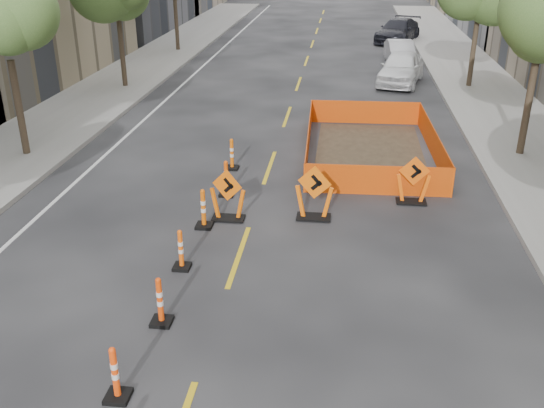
# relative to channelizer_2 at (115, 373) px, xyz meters

# --- Properties ---
(ground_plane) EXTENTS (140.00, 140.00, 0.00)m
(ground_plane) POSITION_rel_channelizer_2_xyz_m (1.18, 1.02, -0.52)
(ground_plane) COLOR black
(sidewalk_left) EXTENTS (4.00, 90.00, 0.15)m
(sidewalk_left) POSITION_rel_channelizer_2_xyz_m (-7.82, 13.02, -0.44)
(sidewalk_left) COLOR gray
(sidewalk_left) RESTS_ON ground
(sidewalk_right) EXTENTS (4.00, 90.00, 0.15)m
(sidewalk_right) POSITION_rel_channelizer_2_xyz_m (10.18, 13.02, -0.44)
(sidewalk_right) COLOR gray
(sidewalk_right) RESTS_ON ground
(tree_l_b) EXTENTS (2.80, 2.80, 5.95)m
(tree_l_b) POSITION_rel_channelizer_2_xyz_m (-7.22, 11.02, 4.01)
(tree_l_b) COLOR #382B1E
(tree_l_b) RESTS_ON ground
(tree_r_b) EXTENTS (2.80, 2.80, 5.95)m
(tree_r_b) POSITION_rel_channelizer_2_xyz_m (9.58, 13.02, 4.01)
(tree_r_b) COLOR #382B1E
(tree_r_b) RESTS_ON ground
(channelizer_2) EXTENTS (0.41, 0.41, 1.03)m
(channelizer_2) POSITION_rel_channelizer_2_xyz_m (0.00, 0.00, 0.00)
(channelizer_2) COLOR #FF430A
(channelizer_2) RESTS_ON ground
(channelizer_3) EXTENTS (0.41, 0.41, 1.04)m
(channelizer_3) POSITION_rel_channelizer_2_xyz_m (0.12, 2.14, 0.00)
(channelizer_3) COLOR #E33F09
(channelizer_3) RESTS_ON ground
(channelizer_4) EXTENTS (0.39, 0.39, 0.99)m
(channelizer_4) POSITION_rel_channelizer_2_xyz_m (-0.02, 4.28, -0.02)
(channelizer_4) COLOR #F2550A
(channelizer_4) RESTS_ON ground
(channelizer_5) EXTENTS (0.42, 0.42, 1.08)m
(channelizer_5) POSITION_rel_channelizer_2_xyz_m (0.02, 6.43, 0.02)
(channelizer_5) COLOR #D85709
(channelizer_5) RESTS_ON ground
(channelizer_6) EXTENTS (0.42, 0.42, 1.08)m
(channelizer_6) POSITION_rel_channelizer_2_xyz_m (0.21, 8.57, 0.02)
(channelizer_6) COLOR #DE4B09
(channelizer_6) RESTS_ON ground
(channelizer_7) EXTENTS (0.41, 0.41, 1.04)m
(channelizer_7) POSITION_rel_channelizer_2_xyz_m (-0.01, 10.71, 0.00)
(channelizer_7) COLOR #DF5D09
(channelizer_7) RESTS_ON ground
(chevron_sign_left) EXTENTS (1.10, 0.86, 1.45)m
(chevron_sign_left) POSITION_rel_channelizer_2_xyz_m (0.56, 6.95, 0.21)
(chevron_sign_left) COLOR #EB6109
(chevron_sign_left) RESTS_ON ground
(chevron_sign_center) EXTENTS (1.14, 0.85, 1.53)m
(chevron_sign_center) POSITION_rel_channelizer_2_xyz_m (2.84, 7.28, 0.25)
(chevron_sign_center) COLOR orange
(chevron_sign_center) RESTS_ON ground
(chevron_sign_right) EXTENTS (0.98, 0.63, 1.42)m
(chevron_sign_right) POSITION_rel_channelizer_2_xyz_m (5.55, 8.64, 0.19)
(chevron_sign_right) COLOR #FF5C0A
(chevron_sign_right) RESTS_ON ground
(safety_fence) EXTENTS (4.52, 7.43, 0.91)m
(safety_fence) POSITION_rel_channelizer_2_xyz_m (4.48, 12.78, -0.06)
(safety_fence) COLOR #E5460C
(safety_fence) RESTS_ON ground
(parked_car_near) EXTENTS (2.91, 5.02, 1.61)m
(parked_car_near) POSITION_rel_channelizer_2_xyz_m (6.29, 23.65, 0.29)
(parked_car_near) COLOR white
(parked_car_near) RESTS_ON ground
(parked_car_mid) EXTENTS (1.73, 4.16, 1.34)m
(parked_car_mid) POSITION_rel_channelizer_2_xyz_m (6.61, 28.64, 0.15)
(parked_car_mid) COLOR #A8A6AC
(parked_car_mid) RESTS_ON ground
(parked_car_far) EXTENTS (3.81, 5.75, 1.55)m
(parked_car_far) POSITION_rel_channelizer_2_xyz_m (7.02, 36.55, 0.26)
(parked_car_far) COLOR black
(parked_car_far) RESTS_ON ground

